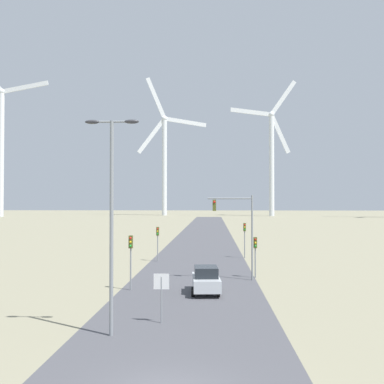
{
  "coord_description": "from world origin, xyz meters",
  "views": [
    {
      "loc": [
        1.56,
        -14.63,
        6.28
      ],
      "look_at": [
        0.0,
        18.95,
        6.99
      ],
      "focal_mm": 42.0,
      "sensor_mm": 36.0,
      "label": 1
    }
  ],
  "objects_px": {
    "traffic_light_post_near_left": "(131,250)",
    "traffic_light_post_mid_right": "(245,232)",
    "wind_turbine_left": "(164,155)",
    "traffic_light_mast_overhead": "(238,221)",
    "wind_turbine_far_left": "(1,140)",
    "streetlamp": "(112,201)",
    "traffic_light_post_mid_left": "(158,236)",
    "wind_turbine_center": "(272,153)",
    "stop_sign_near": "(161,288)",
    "car_approaching": "(206,280)",
    "traffic_light_post_near_right": "(255,248)"
  },
  "relations": [
    {
      "from": "traffic_light_post_near_left",
      "to": "traffic_light_post_mid_right",
      "type": "bearing_deg",
      "value": 63.13
    },
    {
      "from": "traffic_light_post_mid_right",
      "to": "wind_turbine_left",
      "type": "bearing_deg",
      "value": 99.52
    },
    {
      "from": "traffic_light_mast_overhead",
      "to": "wind_turbine_far_left",
      "type": "relative_size",
      "value": 0.1
    },
    {
      "from": "streetlamp",
      "to": "traffic_light_post_mid_left",
      "type": "distance_m",
      "value": 26.35
    },
    {
      "from": "traffic_light_mast_overhead",
      "to": "wind_turbine_center",
      "type": "bearing_deg",
      "value": 81.61
    },
    {
      "from": "stop_sign_near",
      "to": "wind_turbine_left",
      "type": "height_order",
      "value": "wind_turbine_left"
    },
    {
      "from": "traffic_light_post_mid_left",
      "to": "wind_turbine_center",
      "type": "relative_size",
      "value": 0.06
    },
    {
      "from": "streetlamp",
      "to": "traffic_light_post_mid_left",
      "type": "xyz_separation_m",
      "value": [
        -1.04,
        26.08,
        -3.65
      ]
    },
    {
      "from": "streetlamp",
      "to": "stop_sign_near",
      "type": "distance_m",
      "value": 5.47
    },
    {
      "from": "car_approaching",
      "to": "wind_turbine_left",
      "type": "height_order",
      "value": "wind_turbine_left"
    },
    {
      "from": "stop_sign_near",
      "to": "traffic_light_post_mid_left",
      "type": "distance_m",
      "value": 24.03
    },
    {
      "from": "wind_turbine_left",
      "to": "traffic_light_post_near_left",
      "type": "bearing_deg",
      "value": -84.62
    },
    {
      "from": "wind_turbine_left",
      "to": "car_approaching",
      "type": "bearing_deg",
      "value": -82.86
    },
    {
      "from": "streetlamp",
      "to": "traffic_light_mast_overhead",
      "type": "bearing_deg",
      "value": 65.97
    },
    {
      "from": "traffic_light_post_near_right",
      "to": "traffic_light_mast_overhead",
      "type": "xyz_separation_m",
      "value": [
        -1.48,
        -1.08,
        2.24
      ]
    },
    {
      "from": "streetlamp",
      "to": "traffic_light_post_mid_left",
      "type": "bearing_deg",
      "value": 92.28
    },
    {
      "from": "wind_turbine_left",
      "to": "traffic_light_post_mid_right",
      "type": "bearing_deg",
      "value": -80.48
    },
    {
      "from": "traffic_light_post_mid_left",
      "to": "traffic_light_post_near_right",
      "type": "bearing_deg",
      "value": -46.59
    },
    {
      "from": "wind_turbine_far_left",
      "to": "wind_turbine_left",
      "type": "relative_size",
      "value": 1.09
    },
    {
      "from": "traffic_light_mast_overhead",
      "to": "wind_turbine_far_left",
      "type": "xyz_separation_m",
      "value": [
        -89.79,
        145.77,
        26.94
      ]
    },
    {
      "from": "stop_sign_near",
      "to": "wind_turbine_center",
      "type": "xyz_separation_m",
      "value": [
        28.0,
        171.15,
        25.26
      ]
    },
    {
      "from": "streetlamp",
      "to": "traffic_light_post_near_left",
      "type": "bearing_deg",
      "value": 95.67
    },
    {
      "from": "traffic_light_post_mid_left",
      "to": "wind_turbine_far_left",
      "type": "bearing_deg",
      "value": 121.29
    },
    {
      "from": "traffic_light_post_mid_left",
      "to": "streetlamp",
      "type": "bearing_deg",
      "value": -87.72
    },
    {
      "from": "wind_turbine_far_left",
      "to": "traffic_light_mast_overhead",
      "type": "bearing_deg",
      "value": -58.37
    },
    {
      "from": "traffic_light_post_near_left",
      "to": "traffic_light_mast_overhead",
      "type": "distance_m",
      "value": 9.19
    },
    {
      "from": "wind_turbine_left",
      "to": "streetlamp",
      "type": "bearing_deg",
      "value": -84.6
    },
    {
      "from": "traffic_light_post_near_left",
      "to": "traffic_light_post_near_right",
      "type": "height_order",
      "value": "traffic_light_post_near_left"
    },
    {
      "from": "traffic_light_mast_overhead",
      "to": "wind_turbine_left",
      "type": "distance_m",
      "value": 168.49
    },
    {
      "from": "streetlamp",
      "to": "traffic_light_post_near_right",
      "type": "xyz_separation_m",
      "value": [
        8.25,
        16.26,
        -3.84
      ]
    },
    {
      "from": "stop_sign_near",
      "to": "car_approaching",
      "type": "height_order",
      "value": "stop_sign_near"
    },
    {
      "from": "streetlamp",
      "to": "wind_turbine_center",
      "type": "distance_m",
      "value": 177.24
    },
    {
      "from": "streetlamp",
      "to": "traffic_light_post_near_right",
      "type": "distance_m",
      "value": 18.63
    },
    {
      "from": "traffic_light_post_near_right",
      "to": "traffic_light_post_mid_left",
      "type": "bearing_deg",
      "value": 133.41
    },
    {
      "from": "traffic_light_post_near_left",
      "to": "wind_turbine_far_left",
      "type": "relative_size",
      "value": 0.06
    },
    {
      "from": "streetlamp",
      "to": "traffic_light_post_mid_right",
      "type": "bearing_deg",
      "value": 74.16
    },
    {
      "from": "stop_sign_near",
      "to": "traffic_light_post_near_left",
      "type": "relative_size",
      "value": 0.66
    },
    {
      "from": "traffic_light_post_mid_right",
      "to": "stop_sign_near",
      "type": "bearing_deg",
      "value": -102.94
    },
    {
      "from": "traffic_light_post_mid_right",
      "to": "traffic_light_mast_overhead",
      "type": "distance_m",
      "value": 14.26
    },
    {
      "from": "traffic_light_post_mid_left",
      "to": "wind_turbine_center",
      "type": "height_order",
      "value": "wind_turbine_center"
    },
    {
      "from": "traffic_light_post_mid_left",
      "to": "wind_turbine_center",
      "type": "bearing_deg",
      "value": 78.07
    },
    {
      "from": "traffic_light_post_mid_right",
      "to": "wind_turbine_center",
      "type": "height_order",
      "value": "wind_turbine_center"
    },
    {
      "from": "traffic_light_post_near_left",
      "to": "traffic_light_post_near_right",
      "type": "bearing_deg",
      "value": 30.56
    },
    {
      "from": "streetlamp",
      "to": "car_approaching",
      "type": "height_order",
      "value": "streetlamp"
    },
    {
      "from": "streetlamp",
      "to": "wind_turbine_center",
      "type": "xyz_separation_m",
      "value": [
        30.09,
        173.42,
        20.75
      ]
    },
    {
      "from": "traffic_light_mast_overhead",
      "to": "car_approaching",
      "type": "distance_m",
      "value": 6.9
    },
    {
      "from": "traffic_light_post_near_right",
      "to": "car_approaching",
      "type": "height_order",
      "value": "traffic_light_post_near_right"
    },
    {
      "from": "traffic_light_post_near_left",
      "to": "traffic_light_post_mid_right",
      "type": "distance_m",
      "value": 20.71
    },
    {
      "from": "streetlamp",
      "to": "wind_turbine_center",
      "type": "bearing_deg",
      "value": 80.16
    },
    {
      "from": "traffic_light_post_mid_left",
      "to": "traffic_light_post_mid_right",
      "type": "relative_size",
      "value": 0.93
    }
  ]
}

